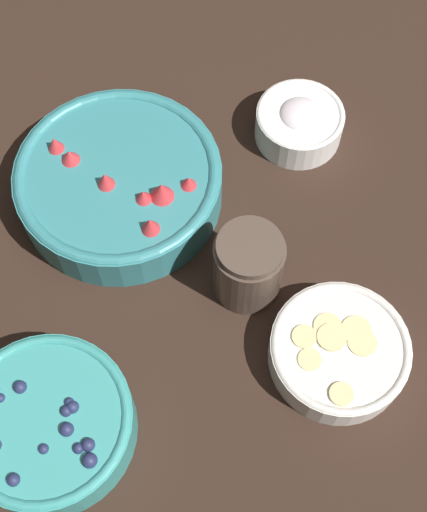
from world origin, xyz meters
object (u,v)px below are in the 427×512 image
at_px(bowl_cream, 299,122).
at_px(jar_chocolate, 248,267).
at_px(bowl_strawberries, 119,182).
at_px(bowl_bananas, 339,351).
at_px(bowl_blueberries, 47,423).

distance_m(bowl_cream, jar_chocolate, 0.23).
distance_m(bowl_strawberries, bowl_bananas, 0.33).
xyz_separation_m(bowl_blueberries, bowl_bananas, (-0.32, 0.00, -0.01)).
relative_size(bowl_blueberries, bowl_cream, 1.61).
height_order(bowl_bananas, jar_chocolate, jar_chocolate).
relative_size(bowl_blueberries, bowl_bananas, 1.18).
xyz_separation_m(bowl_strawberries, bowl_blueberries, (0.14, 0.27, -0.00)).
bearing_deg(jar_chocolate, bowl_strawberries, -53.73).
relative_size(bowl_strawberries, bowl_blueberries, 1.39).
height_order(bowl_blueberries, jar_chocolate, jar_chocolate).
distance_m(bowl_bananas, bowl_cream, 0.31).
height_order(bowl_strawberries, bowl_cream, bowl_strawberries).
distance_m(bowl_strawberries, jar_chocolate, 0.20).
xyz_separation_m(bowl_cream, jar_chocolate, (0.13, 0.19, 0.02)).
bearing_deg(jar_chocolate, bowl_bananas, 121.52).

